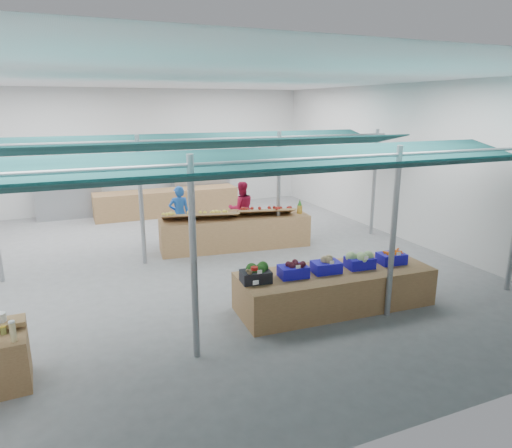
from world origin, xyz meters
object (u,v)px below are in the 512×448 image
object	(u,v)px
fruit_counter	(235,232)
vendor_right	(241,208)
vendor_left	(179,214)
veg_counter	(335,289)
crate_stack	(378,287)

from	to	relation	value
fruit_counter	vendor_right	xyz separation A→B (m)	(0.60, 1.10, 0.36)
vendor_left	veg_counter	bearing A→B (deg)	113.90
veg_counter	vendor_right	world-z (taller)	vendor_right
vendor_left	fruit_counter	bearing A→B (deg)	144.11
fruit_counter	vendor_right	size ratio (longest dim) A/B	2.50
veg_counter	vendor_left	world-z (taller)	vendor_left
fruit_counter	vendor_left	size ratio (longest dim) A/B	2.50
veg_counter	vendor_left	bearing A→B (deg)	110.07
veg_counter	fruit_counter	bearing A→B (deg)	98.65
crate_stack	vendor_right	world-z (taller)	vendor_right
veg_counter	vendor_right	bearing A→B (deg)	90.84
crate_stack	fruit_counter	bearing A→B (deg)	107.39
veg_counter	crate_stack	bearing A→B (deg)	-4.23
crate_stack	vendor_left	bearing A→B (deg)	115.36
vendor_left	vendor_right	xyz separation A→B (m)	(1.80, 0.00, 0.00)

